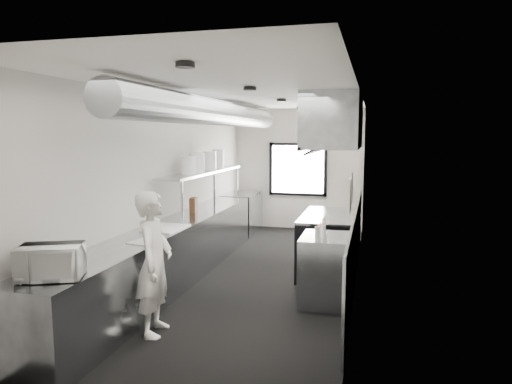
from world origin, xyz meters
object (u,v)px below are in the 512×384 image
Objects in this scene: knife_block at (193,205)px; squeeze_bottle_d at (324,227)px; exhaust_hood at (334,123)px; squeeze_bottle_c at (320,230)px; deli_tub_b at (74,254)px; plate_stack_b at (197,163)px; plate_stack_c at (210,161)px; plate_stack_d at (218,159)px; deli_tub_a at (75,256)px; small_plate at (153,234)px; prep_counter at (171,254)px; squeeze_bottle_a at (317,234)px; microwave at (51,262)px; bottle_station at (326,270)px; pass_shelf at (204,173)px; squeeze_bottle_e at (324,224)px; far_work_table at (241,213)px; line_cook at (154,263)px; plate_stack_a at (189,165)px; cutting_board at (166,228)px.

squeeze_bottle_d is at bearing -35.59° from knife_block.
squeeze_bottle_d is at bearing -90.28° from exhaust_hood.
deli_tub_b is at bearing -144.24° from squeeze_bottle_c.
plate_stack_b reaches higher than deli_tub_b.
plate_stack_c is 2.08× the size of squeeze_bottle_d.
knife_block is 0.68× the size of plate_stack_d.
deli_tub_a is 0.37× the size of plate_stack_d.
prep_counter is at bearing 96.22° from small_plate.
prep_counter is 0.83m from small_plate.
squeeze_bottle_a reaches higher than deli_tub_b.
plate_stack_d reaches higher than microwave.
squeeze_bottle_d is at bearing -45.10° from plate_stack_d.
small_plate is at bearing -162.76° from squeeze_bottle_d.
bottle_station is at bearing 22.88° from microwave.
microwave is (0.07, -4.08, -0.48)m from pass_shelf.
plate_stack_c is at bearing 144.20° from squeeze_bottle_e.
plate_stack_d reaches higher than far_work_table.
line_cook reaches higher than small_plate.
squeeze_bottle_e is at bearing -91.23° from exhaust_hood.
deli_tub_b is at bearing -92.93° from plate_stack_b.
squeeze_bottle_c is at bearing 23.61° from microwave.
squeeze_bottle_e is (2.25, -1.62, -0.75)m from plate_stack_c.
plate_stack_c is (-0.10, 2.46, 0.83)m from small_plate.
exhaust_hood reaches higher than plate_stack_b.
prep_counter is 2.29m from squeeze_bottle_c.
plate_stack_b is 1.81× the size of squeeze_bottle_a.
plate_stack_a is at bearing -172.33° from exhaust_hood.
deli_tub_b is at bearing -91.88° from far_work_table.
small_plate is 0.48× the size of plate_stack_c.
cutting_board is at bearing -87.26° from plate_stack_c.
plate_stack_d is at bearing 132.13° from squeeze_bottle_c.
deli_tub_b is 1.29m from small_plate.
small_plate is 2.19m from squeeze_bottle_c.
pass_shelf is at bearing 92.32° from plate_stack_b.
prep_counter is 18.02× the size of plate_stack_b.
squeeze_bottle_c is (2.22, -3.93, 0.53)m from far_work_table.
line_cook is at bearing -62.11° from small_plate.
squeeze_bottle_a is at bearing -62.32° from far_work_table.
prep_counter is 1.73m from plate_stack_b.
plate_stack_d is (0.02, 1.38, 0.03)m from plate_stack_a.
small_plate is at bearing 78.34° from deli_tub_b.
squeeze_bottle_a reaches higher than deli_tub_a.
plate_stack_a reaches higher than squeeze_bottle_a.
squeeze_bottle_c is (1.67, 1.36, 0.18)m from line_cook.
bottle_station is 3.35m from microwave.
plate_stack_c is at bearing 87.36° from plate_stack_a.
microwave reaches higher than cutting_board.
knife_block reaches higher than small_plate.
exhaust_hood is 6.22× the size of plate_stack_d.
knife_block is (-0.09, 1.13, 0.57)m from prep_counter.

